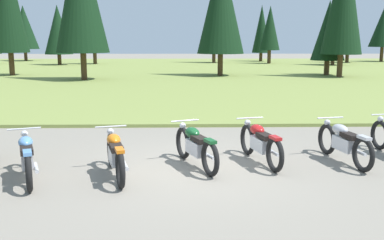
{
  "coord_description": "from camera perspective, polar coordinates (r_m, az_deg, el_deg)",
  "views": [
    {
      "loc": [
        -0.19,
        -8.61,
        2.59
      ],
      "look_at": [
        0.0,
        0.6,
        0.9
      ],
      "focal_mm": 41.47,
      "sensor_mm": 36.0,
      "label": 1
    }
  ],
  "objects": [
    {
      "name": "ground_plane",
      "position": [
        8.99,
        0.08,
        -6.35
      ],
      "size": [
        140.0,
        140.0,
        0.0
      ],
      "primitive_type": "plane",
      "color": "gray"
    },
    {
      "name": "motorcycle_silver",
      "position": [
        9.92,
        18.92,
        -2.7
      ],
      "size": [
        0.71,
        2.08,
        0.88
      ],
      "color": "black",
      "rests_on": "ground"
    },
    {
      "name": "motorcycle_british_green",
      "position": [
        9.06,
        0.45,
        -3.34
      ],
      "size": [
        0.94,
        1.99,
        0.88
      ],
      "color": "black",
      "rests_on": "ground"
    },
    {
      "name": "motorcycle_red",
      "position": [
        9.47,
        8.76,
        -2.87
      ],
      "size": [
        0.76,
        2.06,
        0.88
      ],
      "color": "black",
      "rests_on": "ground"
    },
    {
      "name": "grass_moorland",
      "position": [
        34.98,
        -0.88,
        6.24
      ],
      "size": [
        80.0,
        44.0,
        0.1
      ],
      "primitive_type": "cube",
      "color": "olive",
      "rests_on": "ground"
    },
    {
      "name": "motorcycle_sky_blue",
      "position": [
        8.78,
        -20.47,
        -4.46
      ],
      "size": [
        0.93,
        2.0,
        0.88
      ],
      "color": "black",
      "rests_on": "ground"
    },
    {
      "name": "forest_treeline",
      "position": [
        38.49,
        -1.83,
        13.13
      ],
      "size": [
        45.52,
        27.27,
        9.25
      ],
      "color": "#47331E",
      "rests_on": "ground"
    },
    {
      "name": "motorcycle_orange",
      "position": [
        8.55,
        -9.85,
        -4.34
      ],
      "size": [
        0.79,
        2.05,
        0.88
      ],
      "color": "black",
      "rests_on": "ground"
    }
  ]
}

